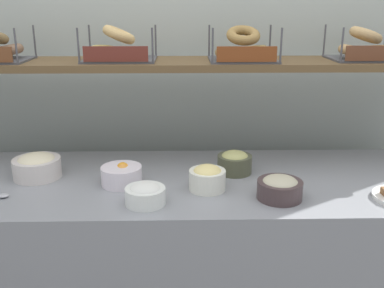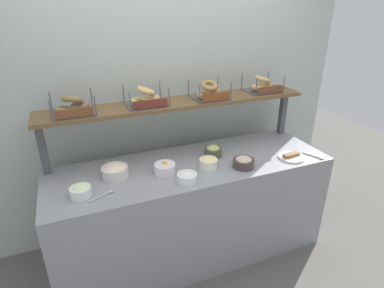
{
  "view_description": "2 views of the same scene",
  "coord_description": "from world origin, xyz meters",
  "px_view_note": "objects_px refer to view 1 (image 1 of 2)",
  "views": [
    {
      "loc": [
        -0.0,
        -1.64,
        1.52
      ],
      "look_at": [
        0.03,
        0.0,
        0.99
      ],
      "focal_mm": 41.93,
      "sensor_mm": 36.0,
      "label": 1
    },
    {
      "loc": [
        -0.81,
        -1.97,
        1.98
      ],
      "look_at": [
        0.01,
        0.02,
        1.01
      ],
      "focal_mm": 29.23,
      "sensor_mm": 36.0,
      "label": 2
    }
  ],
  "objects_px": {
    "bowl_tuna_salad": "(280,188)",
    "bowl_cream_cheese": "(146,194)",
    "bowl_egg_salad": "(208,178)",
    "bowl_potato_salad": "(37,166)",
    "bagel_basket_plain": "(119,49)",
    "bowl_fruit_salad": "(122,175)",
    "bagel_basket_everything": "(243,49)",
    "bagel_basket_sesame": "(364,48)",
    "bowl_hummus": "(235,162)"
  },
  "relations": [
    {
      "from": "bowl_fruit_salad",
      "to": "bagel_basket_sesame",
      "type": "height_order",
      "value": "bagel_basket_sesame"
    },
    {
      "from": "bowl_fruit_salad",
      "to": "bowl_egg_salad",
      "type": "bearing_deg",
      "value": -10.13
    },
    {
      "from": "bowl_potato_salad",
      "to": "bagel_basket_sesame",
      "type": "relative_size",
      "value": 0.66
    },
    {
      "from": "bowl_potato_salad",
      "to": "bagel_basket_everything",
      "type": "xyz_separation_m",
      "value": [
        0.83,
        0.22,
        0.43
      ]
    },
    {
      "from": "bowl_potato_salad",
      "to": "bowl_egg_salad",
      "type": "height_order",
      "value": "bowl_potato_salad"
    },
    {
      "from": "bowl_cream_cheese",
      "to": "bagel_basket_everything",
      "type": "height_order",
      "value": "bagel_basket_everything"
    },
    {
      "from": "bowl_fruit_salad",
      "to": "bowl_cream_cheese",
      "type": "bearing_deg",
      "value": -59.8
    },
    {
      "from": "bowl_cream_cheese",
      "to": "bagel_basket_sesame",
      "type": "height_order",
      "value": "bagel_basket_sesame"
    },
    {
      "from": "bowl_potato_salad",
      "to": "bagel_basket_plain",
      "type": "distance_m",
      "value": 0.58
    },
    {
      "from": "bagel_basket_everything",
      "to": "bagel_basket_sesame",
      "type": "height_order",
      "value": "bagel_basket_everything"
    },
    {
      "from": "bowl_hummus",
      "to": "bagel_basket_everything",
      "type": "height_order",
      "value": "bagel_basket_everything"
    },
    {
      "from": "bowl_tuna_salad",
      "to": "bowl_cream_cheese",
      "type": "bearing_deg",
      "value": -175.73
    },
    {
      "from": "bowl_potato_salad",
      "to": "bagel_basket_plain",
      "type": "relative_size",
      "value": 0.62
    },
    {
      "from": "bowl_fruit_salad",
      "to": "bowl_hummus",
      "type": "height_order",
      "value": "bowl_hummus"
    },
    {
      "from": "bowl_hummus",
      "to": "bowl_tuna_salad",
      "type": "relative_size",
      "value": 0.87
    },
    {
      "from": "bowl_hummus",
      "to": "bagel_basket_sesame",
      "type": "bearing_deg",
      "value": 20.23
    },
    {
      "from": "bowl_hummus",
      "to": "bagel_basket_sesame",
      "type": "xyz_separation_m",
      "value": [
        0.56,
        0.21,
        0.43
      ]
    },
    {
      "from": "bagel_basket_sesame",
      "to": "bagel_basket_plain",
      "type": "bearing_deg",
      "value": -179.76
    },
    {
      "from": "bowl_potato_salad",
      "to": "bowl_hummus",
      "type": "height_order",
      "value": "bowl_potato_salad"
    },
    {
      "from": "bowl_cream_cheese",
      "to": "bowl_egg_salad",
      "type": "height_order",
      "value": "bowl_egg_salad"
    },
    {
      "from": "bowl_cream_cheese",
      "to": "bagel_basket_plain",
      "type": "bearing_deg",
      "value": 105.19
    },
    {
      "from": "bowl_potato_salad",
      "to": "bowl_hummus",
      "type": "xyz_separation_m",
      "value": [
        0.79,
        0.03,
        -0.0
      ]
    },
    {
      "from": "bowl_hummus",
      "to": "bagel_basket_plain",
      "type": "relative_size",
      "value": 0.46
    },
    {
      "from": "bowl_hummus",
      "to": "bowl_egg_salad",
      "type": "height_order",
      "value": "bowl_egg_salad"
    },
    {
      "from": "bowl_hummus",
      "to": "bowl_potato_salad",
      "type": "bearing_deg",
      "value": -177.61
    },
    {
      "from": "bowl_potato_salad",
      "to": "bowl_hummus",
      "type": "bearing_deg",
      "value": 2.39
    },
    {
      "from": "bowl_potato_salad",
      "to": "bagel_basket_plain",
      "type": "height_order",
      "value": "bagel_basket_plain"
    },
    {
      "from": "bowl_tuna_salad",
      "to": "bowl_fruit_salad",
      "type": "bearing_deg",
      "value": 166.09
    },
    {
      "from": "bowl_potato_salad",
      "to": "bowl_egg_salad",
      "type": "relative_size",
      "value": 1.37
    },
    {
      "from": "bowl_fruit_salad",
      "to": "bowl_tuna_salad",
      "type": "height_order",
      "value": "same"
    },
    {
      "from": "bowl_cream_cheese",
      "to": "bowl_egg_salad",
      "type": "relative_size",
      "value": 1.03
    },
    {
      "from": "bowl_egg_salad",
      "to": "bowl_tuna_salad",
      "type": "xyz_separation_m",
      "value": [
        0.25,
        -0.08,
        -0.01
      ]
    },
    {
      "from": "bowl_potato_salad",
      "to": "bowl_egg_salad",
      "type": "distance_m",
      "value": 0.68
    },
    {
      "from": "bowl_fruit_salad",
      "to": "bowl_egg_salad",
      "type": "relative_size",
      "value": 1.14
    },
    {
      "from": "bowl_fruit_salad",
      "to": "bowl_tuna_salad",
      "type": "relative_size",
      "value": 0.97
    },
    {
      "from": "bowl_cream_cheese",
      "to": "bagel_basket_everything",
      "type": "bearing_deg",
      "value": 51.18
    },
    {
      "from": "bagel_basket_everything",
      "to": "bowl_fruit_salad",
      "type": "bearing_deg",
      "value": -148.55
    },
    {
      "from": "bowl_potato_salad",
      "to": "bagel_basket_sesame",
      "type": "height_order",
      "value": "bagel_basket_sesame"
    },
    {
      "from": "bowl_fruit_salad",
      "to": "bagel_basket_sesame",
      "type": "relative_size",
      "value": 0.55
    },
    {
      "from": "bowl_cream_cheese",
      "to": "bagel_basket_plain",
      "type": "height_order",
      "value": "bagel_basket_plain"
    },
    {
      "from": "bowl_hummus",
      "to": "bowl_tuna_salad",
      "type": "distance_m",
      "value": 0.29
    },
    {
      "from": "bowl_cream_cheese",
      "to": "bagel_basket_everything",
      "type": "xyz_separation_m",
      "value": [
        0.38,
        0.47,
        0.44
      ]
    },
    {
      "from": "bagel_basket_everything",
      "to": "bagel_basket_sesame",
      "type": "bearing_deg",
      "value": 2.42
    },
    {
      "from": "bowl_cream_cheese",
      "to": "bowl_tuna_salad",
      "type": "relative_size",
      "value": 0.87
    },
    {
      "from": "bagel_basket_plain",
      "to": "bowl_potato_salad",
      "type": "bearing_deg",
      "value": -143.13
    },
    {
      "from": "bowl_potato_salad",
      "to": "bowl_hummus",
      "type": "relative_size",
      "value": 1.34
    },
    {
      "from": "bowl_potato_salad",
      "to": "bagel_basket_sesame",
      "type": "xyz_separation_m",
      "value": [
        1.35,
        0.24,
        0.43
      ]
    },
    {
      "from": "bowl_cream_cheese",
      "to": "bagel_basket_everything",
      "type": "relative_size",
      "value": 0.5
    },
    {
      "from": "bowl_fruit_salad",
      "to": "bagel_basket_plain",
      "type": "distance_m",
      "value": 0.54
    },
    {
      "from": "bagel_basket_everything",
      "to": "bowl_hummus",
      "type": "bearing_deg",
      "value": -102.67
    }
  ]
}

